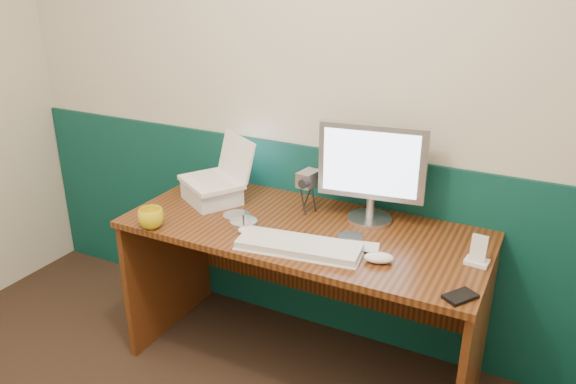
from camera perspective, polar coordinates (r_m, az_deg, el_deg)
The scene contains 19 objects.
back_wall at distance 2.71m, azimuth 1.92°, elevation 9.83°, with size 3.50×0.04×2.50m, color beige.
wainscot at distance 2.95m, azimuth 1.63°, elevation -4.61°, with size 3.48×0.02×1.00m, color #083733.
desk at distance 2.67m, azimuth 1.50°, elevation -10.84°, with size 1.60×0.70×0.75m, color #361C09.
laptop_riser at distance 2.75m, azimuth -7.76°, elevation -0.06°, with size 0.26×0.22×0.09m, color silver.
laptop at distance 2.69m, azimuth -7.94°, elevation 3.27°, with size 0.30×0.23×0.25m, color white, non-canonical shape.
monitor at distance 2.48m, azimuth 8.57°, elevation 2.03°, with size 0.47×0.13×0.47m, color #B7B7BC, non-canonical shape.
keyboard at distance 2.28m, azimuth 1.12°, elevation -5.58°, with size 0.50×0.17×0.03m, color silver.
mouse_right at distance 2.22m, azimuth 9.22°, elevation -6.61°, with size 0.12×0.07×0.04m, color white.
mouse_left at distance 2.41m, azimuth -4.06°, elevation -3.99°, with size 0.10×0.06×0.03m, color silver.
mug at distance 2.53m, azimuth -13.75°, elevation -2.60°, with size 0.11×0.11×0.09m, color gold.
camcorder at distance 2.59m, azimuth 2.06°, elevation -0.19°, with size 0.08×0.12×0.18m, color #ACACB1, non-canonical shape.
cd_spindle at distance 2.49m, azimuth -4.54°, elevation -3.17°, with size 0.12×0.12×0.03m, color silver.
cd_loose_a at distance 2.61m, azimuth -5.23°, elevation -2.32°, with size 0.13×0.13×0.00m, color #B3B8C4.
cd_loose_b at distance 2.41m, azimuth 6.35°, elevation -4.50°, with size 0.11×0.11×0.00m, color silver.
pen at distance 2.29m, azimuth 6.91°, elevation -5.92°, with size 0.01×0.01×0.15m, color black.
papers at distance 2.33m, azimuth 7.58°, elevation -5.50°, with size 0.13×0.09×0.00m, color silver.
dock at distance 2.30m, azimuth 18.63°, elevation -6.75°, with size 0.09×0.07×0.02m, color white.
music_player at distance 2.27m, azimuth 18.81°, elevation -5.41°, with size 0.06×0.01×0.10m, color silver.
pda at distance 2.07m, azimuth 17.10°, elevation -10.11°, with size 0.07×0.12×0.01m, color black.
Camera 1 is at (1.13, -0.64, 1.82)m, focal length 35.00 mm.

